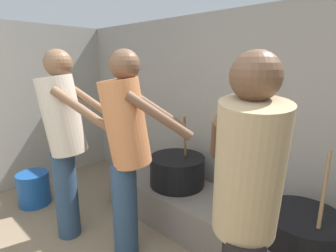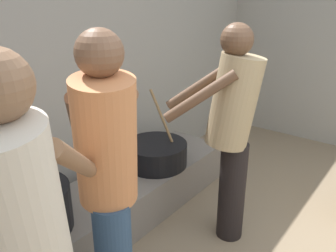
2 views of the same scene
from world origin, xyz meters
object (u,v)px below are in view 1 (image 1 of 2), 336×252
cook_in_tan_shirt (246,205)px  cooking_pot_main (302,228)px  cooking_pot_secondary (177,171)px  cook_in_cream_shirt (64,135)px  cook_in_orange_shirt (127,145)px  bucket_blue_plastic (34,189)px

cook_in_tan_shirt → cooking_pot_main: bearing=84.8°
cooking_pot_main → cooking_pot_secondary: cooking_pot_secondary is taller
cooking_pot_secondary → cook_in_cream_shirt: 1.12m
cooking_pot_main → cook_in_orange_shirt: bearing=-151.3°
cook_in_tan_shirt → bucket_blue_plastic: cook_in_tan_shirt is taller
cooking_pot_main → cook_in_tan_shirt: 0.88m
cook_in_cream_shirt → bucket_blue_plastic: size_ratio=4.54×
cooking_pot_main → cook_in_orange_shirt: (-1.12, -0.61, 0.49)m
cooking_pot_secondary → cook_in_orange_shirt: 0.82m
bucket_blue_plastic → cooking_pot_secondary: bearing=34.8°
cooking_pot_secondary → cook_in_orange_shirt: size_ratio=0.45×
cooking_pot_secondary → cook_in_tan_shirt: 1.46m
cooking_pot_secondary → cook_in_tan_shirt: (1.14, -0.82, 0.42)m
cooking_pot_main → cook_in_tan_shirt: (-0.07, -0.75, 0.47)m
cook_in_orange_shirt → bucket_blue_plastic: bearing=-170.3°
cook_in_tan_shirt → cook_in_cream_shirt: bearing=-177.3°
cooking_pot_main → bucket_blue_plastic: 2.69m
cook_in_orange_shirt → bucket_blue_plastic: cook_in_orange_shirt is taller
cook_in_tan_shirt → cook_in_cream_shirt: size_ratio=0.97×
cooking_pot_secondary → cook_in_cream_shirt: (-0.50, -0.89, 0.46)m
cook_in_orange_shirt → cook_in_cream_shirt: cook_in_cream_shirt is taller
cook_in_cream_shirt → cooking_pot_secondary: bearing=60.8°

